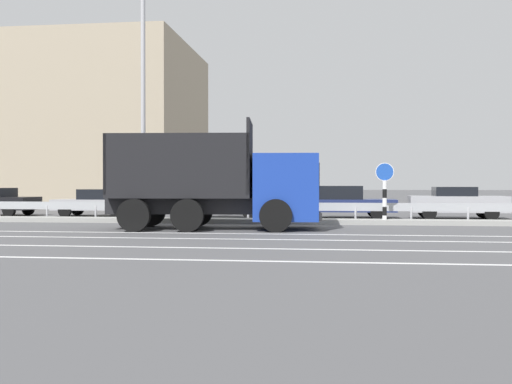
{
  "coord_description": "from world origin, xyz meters",
  "views": [
    {
      "loc": [
        1.22,
        -21.2,
        1.48
      ],
      "look_at": [
        -1.5,
        0.07,
        1.23
      ],
      "focal_mm": 42.0,
      "sensor_mm": 36.0,
      "label": 1
    }
  ],
  "objects_px": {
    "dump_truck": "(240,190)",
    "parked_car_4": "(342,202)",
    "parked_car_5": "(456,202)",
    "parked_car_3": "(221,203)",
    "street_lamp_1": "(142,89)",
    "median_road_sign": "(385,192)",
    "parked_car_2": "(97,202)"
  },
  "relations": [
    {
      "from": "dump_truck",
      "to": "parked_car_5",
      "type": "bearing_deg",
      "value": 124.99
    },
    {
      "from": "parked_car_2",
      "to": "dump_truck",
      "type": "bearing_deg",
      "value": -135.78
    },
    {
      "from": "street_lamp_1",
      "to": "parked_car_3",
      "type": "distance_m",
      "value": 6.43
    },
    {
      "from": "street_lamp_1",
      "to": "parked_car_3",
      "type": "relative_size",
      "value": 1.93
    },
    {
      "from": "parked_car_3",
      "to": "street_lamp_1",
      "type": "bearing_deg",
      "value": 149.9
    },
    {
      "from": "parked_car_2",
      "to": "parked_car_4",
      "type": "height_order",
      "value": "parked_car_4"
    },
    {
      "from": "street_lamp_1",
      "to": "parked_car_4",
      "type": "bearing_deg",
      "value": 26.75
    },
    {
      "from": "dump_truck",
      "to": "parked_car_3",
      "type": "relative_size",
      "value": 1.44
    },
    {
      "from": "dump_truck",
      "to": "parked_car_4",
      "type": "distance_m",
      "value": 7.88
    },
    {
      "from": "street_lamp_1",
      "to": "parked_car_4",
      "type": "height_order",
      "value": "street_lamp_1"
    },
    {
      "from": "parked_car_3",
      "to": "parked_car_5",
      "type": "xyz_separation_m",
      "value": [
        10.36,
        0.3,
        0.05
      ]
    },
    {
      "from": "parked_car_5",
      "to": "parked_car_3",
      "type": "bearing_deg",
      "value": -86.41
    },
    {
      "from": "median_road_sign",
      "to": "parked_car_4",
      "type": "distance_m",
      "value": 4.28
    },
    {
      "from": "median_road_sign",
      "to": "parked_car_5",
      "type": "height_order",
      "value": "median_road_sign"
    },
    {
      "from": "median_road_sign",
      "to": "parked_car_4",
      "type": "relative_size",
      "value": 0.5
    },
    {
      "from": "street_lamp_1",
      "to": "parked_car_2",
      "type": "relative_size",
      "value": 2.42
    },
    {
      "from": "street_lamp_1",
      "to": "parked_car_5",
      "type": "height_order",
      "value": "street_lamp_1"
    },
    {
      "from": "dump_truck",
      "to": "parked_car_2",
      "type": "xyz_separation_m",
      "value": [
        -7.98,
        7.27,
        -0.64
      ]
    },
    {
      "from": "parked_car_3",
      "to": "parked_car_4",
      "type": "xyz_separation_m",
      "value": [
        5.44,
        0.21,
        0.04
      ]
    },
    {
      "from": "street_lamp_1",
      "to": "parked_car_5",
      "type": "relative_size",
      "value": 2.33
    },
    {
      "from": "parked_car_2",
      "to": "parked_car_4",
      "type": "relative_size",
      "value": 0.86
    },
    {
      "from": "parked_car_5",
      "to": "dump_truck",
      "type": "bearing_deg",
      "value": -47.85
    },
    {
      "from": "parked_car_3",
      "to": "parked_car_4",
      "type": "relative_size",
      "value": 1.08
    },
    {
      "from": "parked_car_3",
      "to": "parked_car_5",
      "type": "relative_size",
      "value": 1.2
    },
    {
      "from": "median_road_sign",
      "to": "parked_car_3",
      "type": "height_order",
      "value": "median_road_sign"
    },
    {
      "from": "dump_truck",
      "to": "parked_car_4",
      "type": "relative_size",
      "value": 1.56
    },
    {
      "from": "median_road_sign",
      "to": "parked_car_5",
      "type": "bearing_deg",
      "value": 49.98
    },
    {
      "from": "parked_car_3",
      "to": "parked_car_4",
      "type": "height_order",
      "value": "parked_car_4"
    },
    {
      "from": "parked_car_5",
      "to": "median_road_sign",
      "type": "bearing_deg",
      "value": -38.06
    },
    {
      "from": "dump_truck",
      "to": "parked_car_5",
      "type": "distance_m",
      "value": 11.05
    },
    {
      "from": "parked_car_5",
      "to": "parked_car_2",
      "type": "bearing_deg",
      "value": -88.55
    },
    {
      "from": "median_road_sign",
      "to": "street_lamp_1",
      "type": "distance_m",
      "value": 10.25
    }
  ]
}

